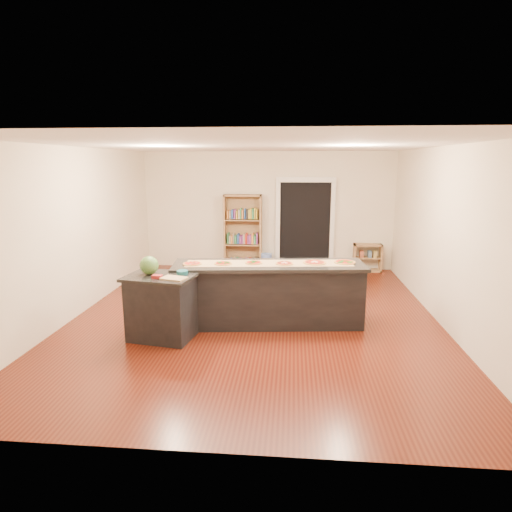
# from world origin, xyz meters

# --- Properties ---
(room) EXTENTS (6.00, 7.00, 2.80)m
(room) POSITION_xyz_m (0.00, 0.00, 1.40)
(room) COLOR beige
(room) RESTS_ON ground
(doorway) EXTENTS (1.40, 0.09, 2.21)m
(doorway) POSITION_xyz_m (0.90, 3.46, 1.20)
(doorway) COLOR black
(doorway) RESTS_ON room
(kitchen_island) EXTENTS (3.00, 0.81, 0.99)m
(kitchen_island) POSITION_xyz_m (0.25, -0.30, 0.50)
(kitchen_island) COLOR black
(kitchen_island) RESTS_ON ground
(side_counter) EXTENTS (0.96, 0.70, 0.95)m
(side_counter) POSITION_xyz_m (-1.28, -1.01, 0.48)
(side_counter) COLOR black
(side_counter) RESTS_ON ground
(bookshelf) EXTENTS (0.90, 0.32, 1.80)m
(bookshelf) POSITION_xyz_m (-0.58, 3.29, 0.90)
(bookshelf) COLOR #9C764B
(bookshelf) RESTS_ON ground
(low_shelf) EXTENTS (0.66, 0.28, 0.66)m
(low_shelf) POSITION_xyz_m (2.39, 3.31, 0.33)
(low_shelf) COLOR #9C764B
(low_shelf) RESTS_ON ground
(waste_bin) EXTENTS (0.27, 0.27, 0.40)m
(waste_bin) POSITION_xyz_m (-0.02, 3.21, 0.20)
(waste_bin) COLOR #6489E0
(waste_bin) RESTS_ON ground
(kraft_paper) EXTENTS (2.64, 0.74, 0.00)m
(kraft_paper) POSITION_xyz_m (0.25, -0.28, 0.99)
(kraft_paper) COLOR #A68155
(kraft_paper) RESTS_ON kitchen_island
(watermelon) EXTENTS (0.27, 0.27, 0.27)m
(watermelon) POSITION_xyz_m (-1.45, -0.97, 1.09)
(watermelon) COLOR #144214
(watermelon) RESTS_ON side_counter
(cutting_board) EXTENTS (0.39, 0.31, 0.02)m
(cutting_board) POSITION_xyz_m (-1.03, -1.19, 0.96)
(cutting_board) COLOR tan
(cutting_board) RESTS_ON side_counter
(package_red) EXTENTS (0.14, 0.10, 0.05)m
(package_red) POSITION_xyz_m (-1.27, -1.16, 0.98)
(package_red) COLOR maroon
(package_red) RESTS_ON side_counter
(package_teal) EXTENTS (0.16, 0.16, 0.06)m
(package_teal) POSITION_xyz_m (-0.97, -0.94, 0.98)
(package_teal) COLOR #195966
(package_teal) RESTS_ON side_counter
(pizza_a) EXTENTS (0.31, 0.31, 0.02)m
(pizza_a) POSITION_xyz_m (-0.94, -0.45, 1.00)
(pizza_a) COLOR #B67C46
(pizza_a) RESTS_ON kitchen_island
(pizza_b) EXTENTS (0.29, 0.29, 0.02)m
(pizza_b) POSITION_xyz_m (-0.46, -0.39, 1.00)
(pizza_b) COLOR #B67C46
(pizza_b) RESTS_ON kitchen_island
(pizza_c) EXTENTS (0.29, 0.29, 0.02)m
(pizza_c) POSITION_xyz_m (0.01, -0.30, 1.00)
(pizza_c) COLOR #B67C46
(pizza_c) RESTS_ON kitchen_island
(pizza_d) EXTENTS (0.28, 0.28, 0.02)m
(pizza_d) POSITION_xyz_m (0.49, -0.31, 1.00)
(pizza_d) COLOR #B67C46
(pizza_d) RESTS_ON kitchen_island
(pizza_e) EXTENTS (0.35, 0.35, 0.02)m
(pizza_e) POSITION_xyz_m (0.96, -0.20, 1.00)
(pizza_e) COLOR #B67C46
(pizza_e) RESTS_ON kitchen_island
(pizza_f) EXTENTS (0.35, 0.35, 0.02)m
(pizza_f) POSITION_xyz_m (1.44, -0.14, 1.00)
(pizza_f) COLOR #B67C46
(pizza_f) RESTS_ON kitchen_island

